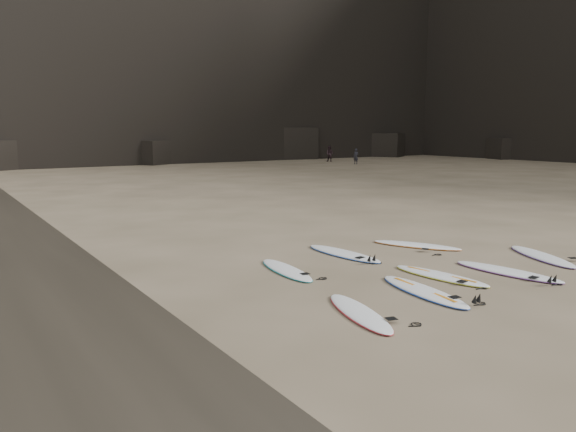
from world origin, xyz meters
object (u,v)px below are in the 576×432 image
surfboard_5 (286,270)px  surfboard_6 (343,253)px  surfboard_1 (424,291)px  surfboard_3 (507,271)px  surfboard_4 (542,256)px  surfboard_0 (359,312)px  person_b (330,154)px  surfboard_2 (440,275)px  person_a (356,156)px  surfboard_7 (416,245)px

surfboard_5 → surfboard_6: surfboard_6 is taller
surfboard_1 → surfboard_3: surfboard_3 is taller
surfboard_4 → surfboard_1: bearing=-150.2°
surfboard_6 → surfboard_0: bearing=-129.4°
person_b → surfboard_2: bearing=-65.0°
surfboard_0 → person_a: (29.18, 35.02, 0.72)m
surfboard_7 → surfboard_2: bearing=-154.4°
surfboard_0 → person_b: bearing=68.6°
surfboard_1 → surfboard_5: bearing=122.8°
surfboard_1 → person_a: person_a is taller
surfboard_1 → surfboard_6: bearing=85.1°
surfboard_4 → person_b: person_b is taller
surfboard_0 → surfboard_5: (0.60, 3.49, 0.00)m
surfboard_0 → person_a: 45.59m
surfboard_2 → surfboard_4: (3.90, -0.10, 0.00)m
surfboard_2 → surfboard_5: bearing=131.0°
surfboard_5 → surfboard_3: bearing=-28.0°
surfboard_2 → surfboard_6: 3.16m
surfboard_2 → surfboard_3: size_ratio=0.93×
surfboard_2 → person_a: bearing=45.5°
surfboard_1 → surfboard_2: size_ratio=1.06×
surfboard_5 → surfboard_1: bearing=-58.1°
surfboard_5 → person_b: bearing=58.3°
surfboard_6 → surfboard_4: bearing=-40.8°
surfboard_0 → surfboard_2: (3.37, 1.02, 0.00)m
surfboard_7 → surfboard_3: bearing=-125.0°
surfboard_4 → surfboard_0: bearing=-149.4°
person_a → person_b: 4.61m
surfboard_6 → person_b: 44.30m
surfboard_0 → person_a: person_a is taller
surfboard_6 → surfboard_1: bearing=-106.8°
person_a → surfboard_6: bearing=-55.7°
surfboard_1 → surfboard_5: 3.48m
surfboard_0 → surfboard_6: surfboard_6 is taller
surfboard_6 → person_a: (26.24, 30.87, 0.71)m
surfboard_4 → surfboard_6: bearing=166.7°
surfboard_0 → surfboard_7: surfboard_7 is taller
surfboard_3 → surfboard_2: bearing=152.1°
surfboard_3 → person_a: size_ratio=1.82×
surfboard_1 → surfboard_6: surfboard_6 is taller
surfboard_4 → surfboard_7: 3.42m
person_b → surfboard_7: bearing=-64.7°
person_a → surfboard_1: bearing=-53.4°
surfboard_5 → surfboard_7: 4.89m
person_a → person_b: person_b is taller
surfboard_4 → surfboard_5: size_ratio=1.11×
surfboard_0 → surfboard_6: bearing=70.0°
surfboard_5 → surfboard_7: (4.88, 0.36, 0.00)m
surfboard_2 → person_a: 42.69m
surfboard_0 → surfboard_4: size_ratio=0.90×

